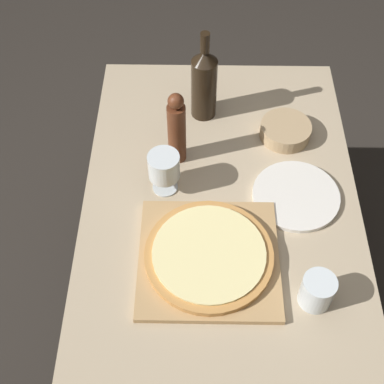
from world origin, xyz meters
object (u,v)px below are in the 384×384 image
object	(u,v)px
pizza	(209,254)
pepper_mill	(177,129)
wine_bottle	(204,83)
small_bowl	(285,131)
wine_glass	(164,167)

from	to	relation	value
pizza	pepper_mill	size ratio (longest dim) A/B	1.34
wine_bottle	small_bowl	xyz separation A→B (m)	(0.25, -0.10, -0.10)
pizza	small_bowl	distance (m)	0.51
pizza	pepper_mill	bearing A→B (deg)	104.52
pizza	pepper_mill	distance (m)	0.38
pizza	wine_glass	distance (m)	0.28
wine_bottle	pepper_mill	world-z (taller)	wine_bottle
pizza	small_bowl	world-z (taller)	small_bowl
wine_bottle	pepper_mill	bearing A→B (deg)	-112.21
wine_bottle	small_bowl	size ratio (longest dim) A/B	1.95
wine_bottle	pepper_mill	distance (m)	0.21
small_bowl	wine_bottle	bearing A→B (deg)	158.82
pepper_mill	wine_glass	xyz separation A→B (m)	(-0.03, -0.12, -0.03)
wine_bottle	pepper_mill	xyz separation A→B (m)	(-0.08, -0.19, -0.01)
wine_glass	small_bowl	world-z (taller)	wine_glass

